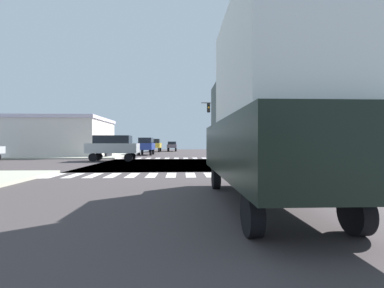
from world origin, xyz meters
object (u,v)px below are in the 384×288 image
Objects in this scene: sedan_middle_2 at (172,146)px; suv_trailing_2 at (146,145)px; street_lamp at (235,123)px; pickup_leading_2 at (155,145)px; bank_building at (45,137)px; traffic_signal_mast at (238,115)px; box_truck_queued_1 at (265,110)px; suv_nearside_1 at (113,146)px.

suv_trailing_2 is at bearing 78.51° from sedan_middle_2.
street_lamp is at bearing -163.39° from suv_trailing_2.
bank_building is at bearing 48.07° from pickup_leading_2.
pickup_leading_2 is at bearing 48.07° from bank_building.
traffic_signal_mast is 22.10m from box_truck_queued_1.
box_truck_queued_1 is 1.57× the size of suv_trailing_2.
traffic_signal_mast reaches higher than suv_trailing_2.
suv_trailing_2 is at bearing 8.28° from bank_building.
bank_building is 14.72m from suv_nearside_1.
suv_nearside_1 is 23.73m from pickup_leading_2.
sedan_middle_2 is at bearing 109.90° from traffic_signal_mast.
bank_building is 12.77m from suv_trailing_2.
street_lamp is at bearing 147.55° from pickup_leading_2.
pickup_leading_2 reaches higher than suv_trailing_2.
box_truck_queued_1 reaches higher than suv_nearside_1.
sedan_middle_2 is at bearing 46.76° from bank_building.
sedan_middle_2 is (3.00, 14.76, -0.28)m from suv_trailing_2.
box_truck_queued_1 is 1.67× the size of sedan_middle_2.
street_lamp is 1.69× the size of suv_nearside_1.
bank_building is (-23.61, 5.55, -2.35)m from traffic_signal_mast.
traffic_signal_mast is at bearing -13.23° from bank_building.
pickup_leading_2 is at bearing 40.51° from sedan_middle_2.
street_lamp reaches higher than traffic_signal_mast.
box_truck_queued_1 is at bearing -100.42° from street_lamp.
traffic_signal_mast reaches higher than suv_nearside_1.
pickup_leading_2 is 1.11× the size of suv_trailing_2.
street_lamp is 15.83m from pickup_leading_2.
suv_trailing_2 is at bearing 90.00° from pickup_leading_2.
box_truck_queued_1 is (19.60, -27.17, 0.14)m from bank_building.
sedan_middle_2 is at bearing 132.78° from street_lamp.
box_truck_queued_1 is (-6.05, -32.89, -2.11)m from street_lamp.
suv_trailing_2 is (0.00, -12.19, 0.10)m from pickup_leading_2.
box_truck_queued_1 is (8.53, -17.52, 1.17)m from suv_nearside_1.
traffic_signal_mast is 22.73m from pickup_leading_2.
sedan_middle_2 is (-4.00, 43.76, -1.45)m from box_truck_queued_1.
street_lamp is 1.53× the size of pickup_leading_2.
street_lamp is 26.38m from bank_building.
suv_trailing_2 reaches higher than sedan_middle_2.
pickup_leading_2 is (-11.01, 19.58, -3.48)m from traffic_signal_mast.
traffic_signal_mast is 13.62m from suv_nearside_1.
traffic_signal_mast is 23.83m from sedan_middle_2.
suv_trailing_2 is at bearing 172.43° from suv_nearside_1.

